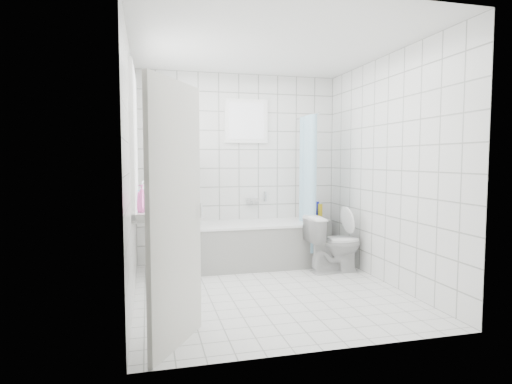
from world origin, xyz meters
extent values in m
plane|color=white|center=(0.00, 0.00, 0.00)|extent=(3.00, 3.00, 0.00)
plane|color=white|center=(0.00, 0.00, 2.60)|extent=(3.00, 3.00, 0.00)
cube|color=white|center=(0.00, 1.50, 1.30)|extent=(2.80, 0.02, 2.60)
cube|color=white|center=(0.00, -1.50, 1.30)|extent=(2.80, 0.02, 2.60)
cube|color=white|center=(-1.40, 0.00, 1.30)|extent=(0.02, 3.00, 2.60)
cube|color=white|center=(1.40, 0.00, 1.30)|extent=(0.02, 3.00, 2.60)
cube|color=white|center=(-1.35, 0.30, 1.60)|extent=(0.01, 0.90, 1.40)
cube|color=white|center=(0.10, 1.46, 1.95)|extent=(0.50, 0.01, 0.50)
cube|color=white|center=(-1.31, 0.30, 0.86)|extent=(0.18, 1.02, 0.08)
cube|color=silver|center=(-1.04, -1.14, 1.00)|extent=(0.45, 0.71, 2.00)
cube|color=white|center=(0.08, 1.12, 0.28)|extent=(1.65, 0.75, 0.55)
cube|color=white|center=(0.08, 1.12, 0.57)|extent=(1.67, 0.77, 0.03)
cube|color=white|center=(-0.82, 1.07, 0.75)|extent=(0.15, 0.85, 1.50)
cube|color=white|center=(1.11, 1.38, 0.28)|extent=(0.40, 0.24, 0.55)
imported|color=white|center=(1.03, 0.57, 0.36)|extent=(0.73, 0.45, 0.72)
cylinder|color=silver|center=(0.85, 1.10, 2.00)|extent=(0.02, 0.80, 0.02)
cube|color=silver|center=(0.18, 1.46, 0.85)|extent=(0.18, 0.06, 0.06)
imported|color=#BF5F9F|center=(-1.30, 0.57, 0.99)|extent=(0.11, 0.11, 0.18)
imported|color=#37AFFA|center=(-1.30, 0.13, 1.01)|extent=(0.13, 0.13, 0.21)
imported|color=#C34C93|center=(-1.30, -0.02, 1.04)|extent=(0.15, 0.15, 0.27)
imported|color=silver|center=(-1.30, 0.43, 1.04)|extent=(0.15, 0.15, 0.29)
imported|color=white|center=(-1.30, 0.30, 0.99)|extent=(0.19, 0.19, 0.18)
cylinder|color=red|center=(1.07, 1.41, 0.65)|extent=(0.06, 0.06, 0.20)
cylinder|color=#1B25DC|center=(1.15, 1.39, 0.68)|extent=(0.06, 0.06, 0.26)
cylinder|color=yellow|center=(1.13, 1.28, 0.67)|extent=(0.06, 0.06, 0.24)
cylinder|color=#16881C|center=(1.05, 1.31, 0.67)|extent=(0.06, 0.06, 0.24)
camera|label=1|loc=(-1.24, -4.36, 1.42)|focal=30.00mm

